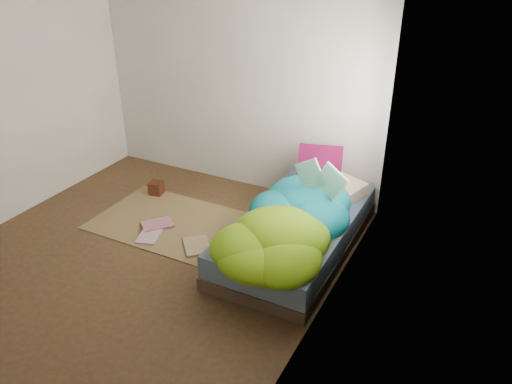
{
  "coord_description": "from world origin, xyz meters",
  "views": [
    {
      "loc": [
        2.74,
        -3.1,
        2.75
      ],
      "look_at": [
        0.76,
        0.75,
        0.49
      ],
      "focal_mm": 35.0,
      "sensor_mm": 36.0,
      "label": 1
    }
  ],
  "objects_px": {
    "bed": "(297,233)",
    "floor_book_a": "(139,236)",
    "open_book": "(320,169)",
    "wooden_box": "(156,188)",
    "floor_book_b": "(155,219)",
    "pillow_magenta": "(320,167)"
  },
  "relations": [
    {
      "from": "bed",
      "to": "open_book",
      "type": "distance_m",
      "value": 0.68
    },
    {
      "from": "bed",
      "to": "open_book",
      "type": "bearing_deg",
      "value": 47.51
    },
    {
      "from": "wooden_box",
      "to": "pillow_magenta",
      "type": "bearing_deg",
      "value": 13.43
    },
    {
      "from": "pillow_magenta",
      "to": "wooden_box",
      "type": "height_order",
      "value": "pillow_magenta"
    },
    {
      "from": "open_book",
      "to": "floor_book_b",
      "type": "height_order",
      "value": "open_book"
    },
    {
      "from": "open_book",
      "to": "floor_book_a",
      "type": "height_order",
      "value": "open_book"
    },
    {
      "from": "open_book",
      "to": "floor_book_a",
      "type": "xyz_separation_m",
      "value": [
        -1.63,
        -0.72,
        -0.79
      ]
    },
    {
      "from": "bed",
      "to": "open_book",
      "type": "xyz_separation_m",
      "value": [
        0.15,
        0.16,
        0.65
      ]
    },
    {
      "from": "wooden_box",
      "to": "floor_book_a",
      "type": "distance_m",
      "value": 0.94
    },
    {
      "from": "wooden_box",
      "to": "open_book",
      "type": "bearing_deg",
      "value": -3.53
    },
    {
      "from": "floor_book_a",
      "to": "floor_book_b",
      "type": "bearing_deg",
      "value": 81.67
    },
    {
      "from": "bed",
      "to": "floor_book_a",
      "type": "distance_m",
      "value": 1.6
    },
    {
      "from": "open_book",
      "to": "wooden_box",
      "type": "distance_m",
      "value": 2.18
    },
    {
      "from": "bed",
      "to": "floor_book_b",
      "type": "height_order",
      "value": "bed"
    },
    {
      "from": "floor_book_a",
      "to": "floor_book_b",
      "type": "relative_size",
      "value": 0.91
    },
    {
      "from": "floor_book_a",
      "to": "floor_book_b",
      "type": "xyz_separation_m",
      "value": [
        -0.05,
        0.33,
        0.0
      ]
    },
    {
      "from": "pillow_magenta",
      "to": "open_book",
      "type": "height_order",
      "value": "open_book"
    },
    {
      "from": "pillow_magenta",
      "to": "open_book",
      "type": "bearing_deg",
      "value": -85.42
    },
    {
      "from": "pillow_magenta",
      "to": "floor_book_b",
      "type": "relative_size",
      "value": 1.46
    },
    {
      "from": "wooden_box",
      "to": "floor_book_b",
      "type": "height_order",
      "value": "wooden_box"
    },
    {
      "from": "wooden_box",
      "to": "floor_book_b",
      "type": "distance_m",
      "value": 0.64
    },
    {
      "from": "bed",
      "to": "floor_book_a",
      "type": "height_order",
      "value": "bed"
    }
  ]
}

